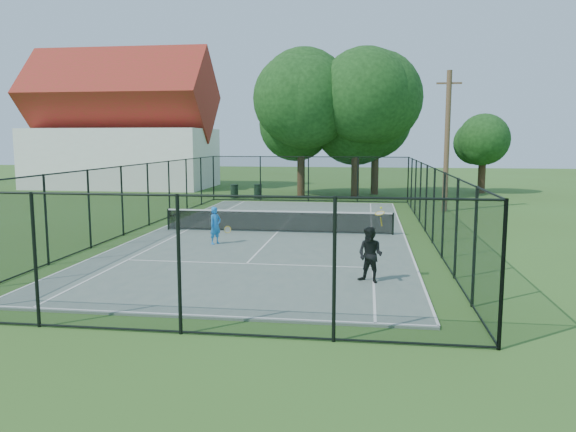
# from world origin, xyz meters

# --- Properties ---
(ground) EXTENTS (120.00, 120.00, 0.00)m
(ground) POSITION_xyz_m (0.00, 0.00, 0.00)
(ground) COLOR #34561D
(tennis_court) EXTENTS (11.00, 24.00, 0.06)m
(tennis_court) POSITION_xyz_m (0.00, 0.00, 0.03)
(tennis_court) COLOR slate
(tennis_court) RESTS_ON ground
(tennis_net) EXTENTS (10.08, 0.08, 0.95)m
(tennis_net) POSITION_xyz_m (0.00, 0.00, 0.58)
(tennis_net) COLOR black
(tennis_net) RESTS_ON tennis_court
(fence) EXTENTS (13.10, 26.10, 3.00)m
(fence) POSITION_xyz_m (0.00, 0.00, 1.50)
(fence) COLOR black
(fence) RESTS_ON ground
(tree_near_left) EXTENTS (6.91, 6.91, 9.01)m
(tree_near_left) POSITION_xyz_m (-0.93, 16.68, 5.54)
(tree_near_left) COLOR #332114
(tree_near_left) RESTS_ON ground
(tree_near_mid) EXTENTS (7.14, 7.14, 9.34)m
(tree_near_mid) POSITION_xyz_m (3.01, 16.31, 5.75)
(tree_near_mid) COLOR #332114
(tree_near_mid) RESTS_ON ground
(tree_near_right) EXTENTS (6.34, 6.34, 8.75)m
(tree_near_right) POSITION_xyz_m (4.42, 18.45, 5.56)
(tree_near_right) COLOR #332114
(tree_near_right) RESTS_ON ground
(tree_far_right) EXTENTS (4.14, 4.14, 5.47)m
(tree_far_right) POSITION_xyz_m (12.57, 20.64, 3.38)
(tree_far_right) COLOR #332114
(tree_far_right) RESTS_ON ground
(building) EXTENTS (15.30, 8.15, 11.87)m
(building) POSITION_xyz_m (-17.00, 22.00, 4.93)
(building) COLOR silver
(building) RESTS_ON ground
(trash_bin_left) EXTENTS (0.58, 0.58, 0.97)m
(trash_bin_left) POSITION_xyz_m (-5.38, 14.34, 0.49)
(trash_bin_left) COLOR black
(trash_bin_left) RESTS_ON ground
(trash_bin_right) EXTENTS (0.58, 0.58, 1.01)m
(trash_bin_right) POSITION_xyz_m (-3.67, 14.21, 0.51)
(trash_bin_right) COLOR black
(trash_bin_right) RESTS_ON ground
(utility_pole) EXTENTS (1.40, 0.30, 7.95)m
(utility_pole) POSITION_xyz_m (8.32, 9.00, 4.04)
(utility_pole) COLOR #4C3823
(utility_pole) RESTS_ON ground
(player_blue) EXTENTS (0.87, 0.64, 1.46)m
(player_blue) POSITION_xyz_m (-1.95, -3.10, 0.79)
(player_blue) COLOR #1A7DDF
(player_blue) RESTS_ON tennis_court
(player_black) EXTENTS (0.97, 0.97, 2.12)m
(player_black) POSITION_xyz_m (4.00, -8.25, 0.86)
(player_black) COLOR black
(player_black) RESTS_ON tennis_court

